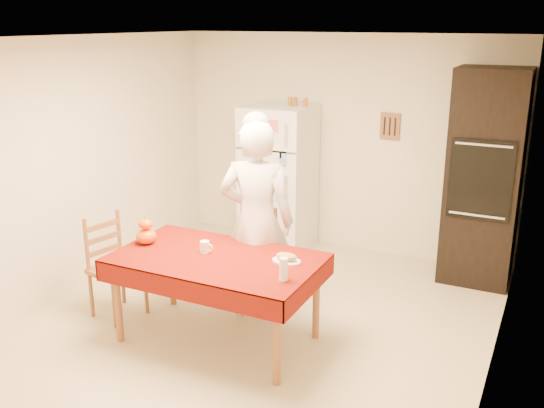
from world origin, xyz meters
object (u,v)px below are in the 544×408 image
Objects in this scene: oven_cabinet at (484,178)px; chair_far at (253,252)px; seated_woman at (257,222)px; coffee_mug at (205,247)px; pumpkin_lower at (146,236)px; refrigerator at (279,178)px; chair_left at (112,262)px; wine_glass at (284,269)px; bread_plate at (286,261)px; dining_table at (217,264)px.

oven_cabinet reaches higher than chair_far.
seated_woman reaches higher than chair_far.
pumpkin_lower reaches higher than coffee_mug.
seated_woman is at bearing -54.56° from chair_far.
refrigerator is 0.93× the size of seated_woman.
wine_glass is (1.82, -0.18, 0.34)m from chair_left.
oven_cabinet is at bearing -39.28° from chair_left.
chair_far is at bearing 128.34° from wine_glass.
coffee_mug reaches higher than bread_plate.
refrigerator is 2.35m from chair_left.
oven_cabinet reaches higher than pumpkin_lower.
oven_cabinet reaches higher than bread_plate.
wine_glass is (0.76, -0.97, 0.34)m from chair_far.
refrigerator is 2.31m from dining_table.
seated_woman is at bearing -133.88° from oven_cabinet.
pumpkin_lower is (-0.21, -2.25, -0.02)m from refrigerator.
chair_left is 0.52× the size of seated_woman.
chair_far is at bearing 51.05° from pumpkin_lower.
oven_cabinet is 2.97m from coffee_mug.
chair_far reaches higher than wine_glass.
oven_cabinet reaches higher than wine_glass.
bread_plate is at bearing 6.63° from pumpkin_lower.
oven_cabinet is 1.29× the size of dining_table.
oven_cabinet is 2.32× the size of chair_far.
bread_plate is (1.69, 0.14, 0.26)m from chair_left.
wine_glass is at bearing -63.83° from refrigerator.
coffee_mug is at bearing 163.28° from dining_table.
dining_table is 0.59m from seated_woman.
coffee_mug is 0.56× the size of pumpkin_lower.
coffee_mug is 0.86m from wine_glass.
chair_left is at bearing -177.90° from coffee_mug.
coffee_mug is 0.72m from bread_plate.
chair_far is (-0.07, 0.79, -0.18)m from dining_table.
wine_glass is (0.83, -0.22, 0.04)m from coffee_mug.
chair_far reaches higher than coffee_mug.
refrigerator is 1.00× the size of dining_table.
coffee_mug is 0.42× the size of bread_plate.
pumpkin_lower reaches higher than bread_plate.
wine_glass is (0.69, -0.18, 0.16)m from dining_table.
seated_woman reaches higher than coffee_mug.
refrigerator is 1.79× the size of chair_far.
seated_woman reaches higher than chair_left.
wine_glass is at bearing -83.27° from chair_left.
oven_cabinet is at bearing 52.14° from dining_table.
seated_woman reaches higher than bread_plate.
seated_woman is (-1.69, -1.75, -0.18)m from oven_cabinet.
pumpkin_lower is 1.02× the size of wine_glass.
oven_cabinet is at bearing 60.55° from bread_plate.
dining_table is 1.79× the size of chair_left.
oven_cabinet is 22.00× the size of coffee_mug.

